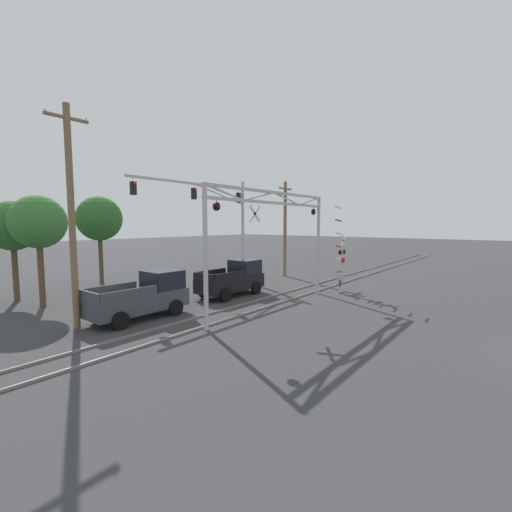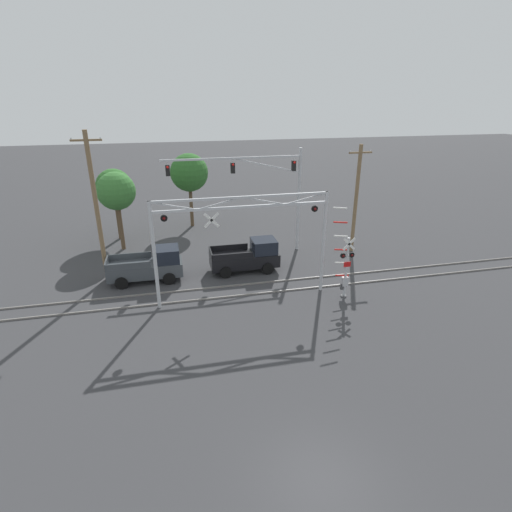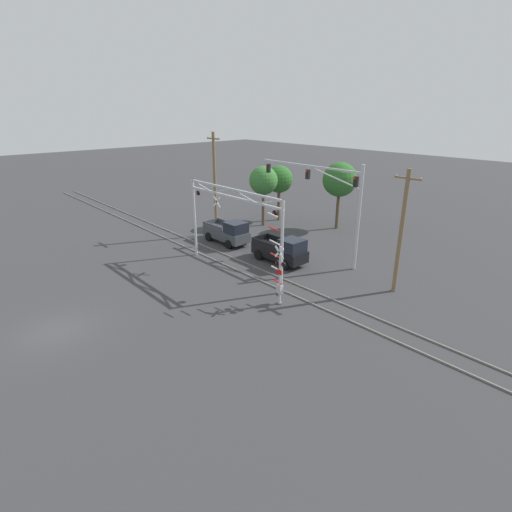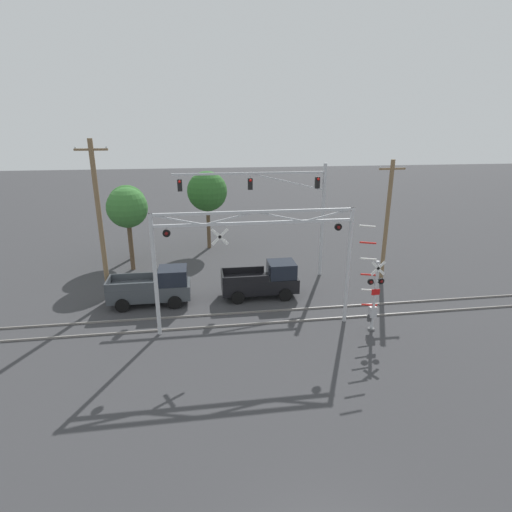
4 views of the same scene
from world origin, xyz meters
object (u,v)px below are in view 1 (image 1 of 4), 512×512
Objects in this scene: pickup_truck_following at (144,297)px; pickup_truck_lead at (234,279)px; background_tree_far_left_verge at (38,223)px; crossing_gantry at (274,225)px; crossing_signal_mast at (341,264)px; utility_pole_left at (72,216)px; background_tree_far_right_verge at (99,219)px; traffic_signal_span at (222,213)px; utility_pole_right at (285,228)px; background_tree_beyond_span at (12,227)px.

pickup_truck_lead is at bearing 1.12° from pickup_truck_following.
pickup_truck_lead is 0.77× the size of background_tree_far_left_verge.
crossing_gantry is 2.15× the size of pickup_truck_lead.
utility_pole_left is at bearing 157.79° from crossing_signal_mast.
pickup_truck_following is 0.50× the size of utility_pole_left.
crossing_gantry reaches higher than pickup_truck_lead.
pickup_truck_following is at bearing -70.82° from background_tree_far_left_verge.
background_tree_far_right_verge is at bearing 97.17° from crossing_gantry.
utility_pole_left is at bearing 150.92° from crossing_gantry.
utility_pole_right is (6.51, -1.32, -1.18)m from traffic_signal_span.
pickup_truck_lead is at bearing 73.67° from crossing_gantry.
crossing_gantry reaches higher than pickup_truck_following.
traffic_signal_span is at bearing 106.75° from crossing_signal_mast.
crossing_gantry reaches higher than crossing_signal_mast.
pickup_truck_following is 7.78m from background_tree_far_left_verge.
background_tree_beyond_span is 0.89× the size of background_tree_far_right_verge.
background_tree_far_left_verge is at bearing 127.02° from crossing_gantry.
pickup_truck_following is 12.57m from background_tree_far_right_verge.
crossing_gantry is at bearing -115.57° from traffic_signal_span.
background_tree_far_left_verge is (0.64, 5.67, -0.30)m from utility_pole_left.
background_tree_far_left_verge reaches higher than background_tree_beyond_span.
utility_pole_left is (-9.63, 0.69, 3.95)m from pickup_truck_lead.
crossing_signal_mast is 0.86× the size of background_tree_far_right_verge.
crossing_gantry is 0.99× the size of traffic_signal_span.
crossing_signal_mast is 0.56× the size of traffic_signal_span.
background_tree_far_left_verge reaches higher than pickup_truck_lead.
utility_pole_right is 19.61m from background_tree_beyond_span.
pickup_truck_following is (-6.74, -0.13, 0.00)m from pickup_truck_lead.
crossing_signal_mast is at bearing -45.06° from background_tree_beyond_span.
utility_pole_right is 1.33× the size of background_tree_far_left_verge.
utility_pole_right reaches higher than background_tree_beyond_span.
crossing_signal_mast is at bearing -39.92° from background_tree_far_left_verge.
background_tree_far_right_verge is (6.54, 10.54, 0.01)m from utility_pole_left.
traffic_signal_span is at bearing 54.70° from pickup_truck_lead.
traffic_signal_span reaches higher than pickup_truck_lead.
background_tree_far_left_verge is (-11.30, 3.11, -0.76)m from traffic_signal_span.
background_tree_far_left_verge is at bearing 109.18° from pickup_truck_following.
utility_pole_right is (8.81, 1.93, 3.23)m from pickup_truck_lead.
crossing_gantry is 1.65× the size of background_tree_far_left_verge.
crossing_gantry is 1.71× the size of background_tree_beyond_span.
background_tree_beyond_span is at bearing 122.23° from crossing_gantry.
background_tree_far_left_verge is (-9.00, 6.36, 3.65)m from pickup_truck_lead.
background_tree_beyond_span is 6.72m from background_tree_far_right_verge.
utility_pole_left reaches higher than background_tree_far_right_verge.
background_tree_far_left_verge reaches higher than pickup_truck_following.
background_tree_beyond_span is (-18.25, 7.16, 0.20)m from utility_pole_right.
crossing_signal_mast is 0.93× the size of background_tree_far_left_verge.
utility_pole_left is 5.71m from background_tree_far_left_verge.
traffic_signal_span reaches higher than crossing_gantry.
background_tree_far_right_verge is at bearing 105.41° from pickup_truck_lead.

